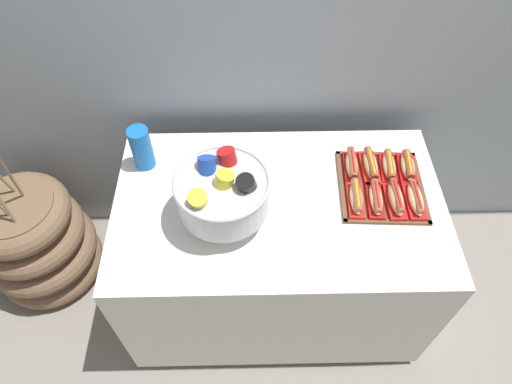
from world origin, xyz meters
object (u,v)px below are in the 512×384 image
punch_bowl (223,192)px  floor_vase (37,241)px  hot_dog_7 (408,167)px  serving_tray (381,187)px  hot_dog_4 (352,165)px  hot_dog_0 (356,198)px  hot_dog_6 (389,166)px  hot_dog_3 (415,199)px  hot_dog_1 (376,199)px  hot_dog_5 (370,166)px  hot_dog_2 (396,199)px  cup_stack (142,148)px  buffet_table (276,251)px

punch_bowl → floor_vase: bearing=167.4°
hot_dog_7 → serving_tray: bearing=-146.5°
serving_tray → hot_dog_4: hot_dog_4 is taller
hot_dog_0 → hot_dog_6: 0.22m
hot_dog_3 → hot_dog_7: hot_dog_7 is taller
hot_dog_4 → hot_dog_1: bearing=-68.3°
hot_dog_5 → hot_dog_6: size_ratio=1.08×
hot_dog_0 → hot_dog_5: size_ratio=0.96×
hot_dog_5 → hot_dog_2: bearing=-68.3°
hot_dog_0 → hot_dog_7: same height
punch_bowl → cup_stack: (-0.33, 0.27, -0.05)m
punch_bowl → cup_stack: 0.43m
hot_dog_6 → hot_dog_7: 0.08m
hot_dog_5 → punch_bowl: 0.63m
hot_dog_0 → hot_dog_7: bearing=33.5°
cup_stack → floor_vase: bearing=-175.1°
hot_dog_2 → hot_dog_3: (0.07, -0.00, -0.00)m
hot_dog_0 → hot_dog_1: hot_dog_0 is taller
buffet_table → serving_tray: 0.56m
hot_dog_5 → hot_dog_4: bearing=177.3°
hot_dog_4 → punch_bowl: 0.56m
serving_tray → hot_dog_4: size_ratio=2.25×
hot_dog_2 → hot_dog_7: hot_dog_2 is taller
buffet_table → punch_bowl: punch_bowl is taller
hot_dog_0 → hot_dog_1: bearing=-2.7°
buffet_table → punch_bowl: (-0.21, -0.06, 0.52)m
serving_tray → hot_dog_5: size_ratio=2.08×
hot_dog_1 → punch_bowl: (-0.58, -0.04, 0.11)m
hot_dog_1 → punch_bowl: size_ratio=0.51×
floor_vase → hot_dog_5: bearing=-0.2°
hot_dog_1 → hot_dog_7: size_ratio=1.04×
floor_vase → hot_dog_0: (1.46, -0.17, 0.53)m
hot_dog_1 → hot_dog_3: (0.15, -0.01, 0.00)m
hot_dog_1 → hot_dog_2: (0.07, -0.00, 0.00)m
hot_dog_4 → hot_dog_6: size_ratio=1.00×
floor_vase → hot_dog_4: 1.56m
hot_dog_7 → punch_bowl: bearing=-164.6°
hot_dog_2 → hot_dog_5: (-0.07, 0.17, 0.00)m
hot_dog_6 → hot_dog_2: bearing=-92.7°
buffet_table → serving_tray: (0.41, 0.07, 0.37)m
buffet_table → cup_stack: bearing=158.9°
serving_tray → hot_dog_1: hot_dog_1 is taller
hot_dog_1 → cup_stack: 0.94m
hot_dog_0 → hot_dog_4: bearing=87.3°
hot_dog_5 → punch_bowl: size_ratio=0.52×
hot_dog_3 → hot_dog_6: hot_dog_3 is taller
serving_tray → hot_dog_2: size_ratio=2.10×
hot_dog_1 → hot_dog_4: 0.18m
hot_dog_5 → hot_dog_6: hot_dog_5 is taller
floor_vase → hot_dog_3: bearing=-6.0°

